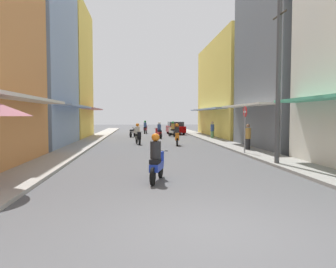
{
  "coord_description": "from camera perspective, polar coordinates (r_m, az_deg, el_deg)",
  "views": [
    {
      "loc": [
        -1.3,
        -5.75,
        2.13
      ],
      "look_at": [
        0.43,
        12.51,
        1.08
      ],
      "focal_mm": 34.09,
      "sensor_mm": 36.0,
      "label": 1
    }
  ],
  "objects": [
    {
      "name": "street_sign_no_entry",
      "position": [
        17.83,
        13.58,
        1.85
      ],
      "size": [
        0.07,
        0.6,
        2.65
      ],
      "color": "gray",
      "rests_on": "ground"
    },
    {
      "name": "motorbike_blue",
      "position": [
        10.32,
        -2.04,
        -4.67
      ],
      "size": [
        0.68,
        1.77,
        1.58
      ],
      "color": "black",
      "rests_on": "ground"
    },
    {
      "name": "motorbike_orange",
      "position": [
        22.97,
        1.62,
        -0.29
      ],
      "size": [
        0.55,
        1.81,
        1.58
      ],
      "color": "black",
      "rests_on": "ground"
    },
    {
      "name": "pedestrian_far",
      "position": [
        29.16,
        7.94,
        0.63
      ],
      "size": [
        0.34,
        0.34,
        1.62
      ],
      "color": "#598C59",
      "rests_on": "ground"
    },
    {
      "name": "building_left_far",
      "position": [
        32.71,
        -19.53,
        10.33
      ],
      "size": [
        7.05,
        8.17,
        12.52
      ],
      "color": "#EFD159",
      "rests_on": "ground"
    },
    {
      "name": "ground_plane",
      "position": [
        25.57,
        -2.48,
        -1.51
      ],
      "size": [
        104.25,
        104.25,
        0.0
      ],
      "primitive_type": "plane",
      "color": "#4C4C4F"
    },
    {
      "name": "building_right_mid",
      "position": [
        23.11,
        22.34,
        14.95
      ],
      "size": [
        7.05,
        8.31,
        13.82
      ],
      "color": "slate",
      "rests_on": "ground"
    },
    {
      "name": "motorbike_maroon",
      "position": [
        38.38,
        -4.07,
        1.13
      ],
      "size": [
        0.6,
        1.79,
        1.58
      ],
      "color": "black",
      "rests_on": "ground"
    },
    {
      "name": "motorbike_silver",
      "position": [
        32.23,
        -6.31,
        0.36
      ],
      "size": [
        0.71,
        1.76,
        0.96
      ],
      "color": "black",
      "rests_on": "ground"
    },
    {
      "name": "building_left_mid",
      "position": [
        24.48,
        -24.72,
        14.01
      ],
      "size": [
        7.05,
        8.46,
        13.65
      ],
      "color": "#8CA5CC",
      "rests_on": "ground"
    },
    {
      "name": "motorbike_black",
      "position": [
        23.94,
        -5.39,
        -0.16
      ],
      "size": [
        0.59,
        1.8,
        1.58
      ],
      "color": "black",
      "rests_on": "ground"
    },
    {
      "name": "utility_pole",
      "position": [
        14.35,
        19.12,
        8.72
      ],
      "size": [
        0.2,
        1.2,
        6.92
      ],
      "color": "#4C4C4F",
      "rests_on": "ground"
    },
    {
      "name": "sidewalk_left",
      "position": [
        25.83,
        -14.17,
        -1.43
      ],
      "size": [
        1.78,
        55.39,
        0.12
      ],
      "primitive_type": "cube",
      "color": "#9E9991",
      "rests_on": "ground"
    },
    {
      "name": "motorbike_red",
      "position": [
        30.16,
        -1.68,
        0.56
      ],
      "size": [
        0.68,
        1.77,
        1.58
      ],
      "color": "black",
      "rests_on": "ground"
    },
    {
      "name": "building_right_far",
      "position": [
        33.79,
        12.69,
        7.78
      ],
      "size": [
        7.05,
        13.9,
        9.67
      ],
      "color": "#EFD159",
      "rests_on": "ground"
    },
    {
      "name": "sidewalk_right",
      "position": [
        26.35,
        8.98,
        -1.28
      ],
      "size": [
        1.78,
        55.39,
        0.12
      ],
      "primitive_type": "cube",
      "color": "gray",
      "rests_on": "ground"
    },
    {
      "name": "parked_car",
      "position": [
        36.87,
        1.35,
        1.11
      ],
      "size": [
        1.9,
        4.16,
        1.45
      ],
      "color": "#8C0000",
      "rests_on": "ground"
    },
    {
      "name": "motorbike_white",
      "position": [
        32.58,
        0.75,
        0.76
      ],
      "size": [
        0.74,
        1.75,
        1.58
      ],
      "color": "black",
      "rests_on": "ground"
    },
    {
      "name": "pedestrian_midway",
      "position": [
        19.57,
        14.1,
        -0.64
      ],
      "size": [
        0.34,
        0.34,
        1.66
      ],
      "color": "#262628",
      "rests_on": "ground"
    }
  ]
}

